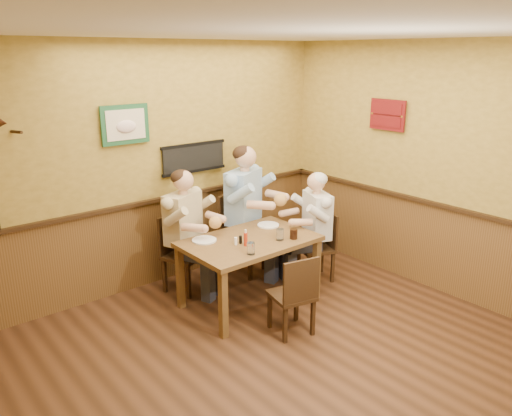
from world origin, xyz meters
The scene contains 17 objects.
room centered at (0.13, 0.17, 1.69)m, with size 5.02×5.03×2.81m.
dining_table centered at (0.60, 1.35, 0.66)m, with size 1.40×0.90×0.75m.
chair_back_left centered at (0.22, 2.07, 0.45)m, with size 0.42×0.42×0.90m, color #322010, non-canonical shape.
chair_back_right centered at (1.05, 2.03, 0.51)m, with size 0.47×0.47×1.01m, color #322010, non-canonical shape.
chair_right_end centered at (1.60, 1.31, 0.42)m, with size 0.39×0.39×0.84m, color #322010, non-canonical shape.
chair_near_side centered at (0.53, 0.62, 0.42)m, with size 0.38×0.38×0.83m, color #322010, non-canonical shape.
diner_tan_shirt centered at (0.22, 2.07, 0.64)m, with size 0.59×0.59×1.29m, color beige, non-canonical shape.
diner_blue_polo centered at (1.05, 2.03, 0.72)m, with size 0.67×0.67×1.44m, color #8FB1D6, non-canonical shape.
diner_white_elder centered at (1.60, 1.31, 0.60)m, with size 0.55×0.55×1.20m, color silver, non-canonical shape.
water_glass_left centered at (0.35, 1.01, 0.81)m, with size 0.08×0.08×0.12m, color white.
water_glass_mid centered at (0.83, 1.12, 0.81)m, with size 0.08×0.08×0.12m, color silver.
cola_tumbler centered at (0.97, 1.05, 0.80)m, with size 0.08×0.08×0.11m, color black.
hot_sauce_bottle centered at (0.44, 1.22, 0.83)m, with size 0.04×0.04×0.16m, color #B12C12.
salt_shaker centered at (0.38, 1.31, 0.79)m, with size 0.03×0.03×0.08m, color white.
pepper_shaker centered at (0.44, 1.31, 0.79)m, with size 0.03×0.03×0.08m, color black.
plate_far_left centered at (0.19, 1.61, 0.76)m, with size 0.26×0.26×0.02m, color silver.
plate_far_right centered at (1.03, 1.54, 0.76)m, with size 0.25×0.25×0.02m, color white.
Camera 1 is at (-2.53, -2.53, 2.66)m, focal length 35.00 mm.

